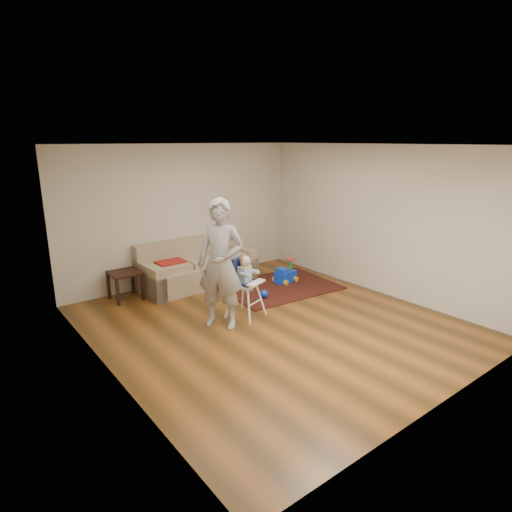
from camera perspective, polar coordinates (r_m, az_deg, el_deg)
ground at (r=6.77m, az=2.09°, el=-8.91°), size 5.50×5.50×0.00m
room_envelope at (r=6.65m, az=-0.66°, el=7.52°), size 5.04×5.52×2.72m
sofa at (r=8.42m, az=-7.71°, el=-0.92°), size 2.31×1.01×0.88m
side_table at (r=7.98m, az=-17.00°, el=-3.79°), size 0.51×0.51×0.51m
area_rug at (r=8.35m, az=3.03°, el=-4.07°), size 2.25×1.76×0.02m
ride_on_toy at (r=8.52m, az=3.95°, el=-1.99°), size 0.46×0.36×0.46m
toy_ball at (r=7.72m, az=1.10°, el=-5.06°), size 0.14×0.14×0.14m
high_chair at (r=6.84m, az=-1.42°, el=-4.19°), size 0.61×0.61×1.03m
adult at (r=6.36m, az=-4.73°, el=-1.11°), size 0.80×0.86×1.97m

